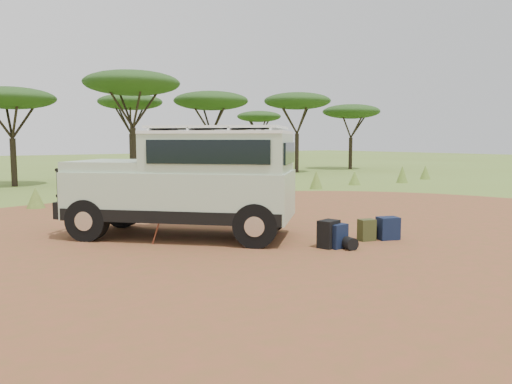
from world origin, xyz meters
TOP-DOWN VIEW (x-y plane):
  - ground at (0.00, 0.00)m, footprint 140.00×140.00m
  - dirt_clearing at (0.00, 0.00)m, footprint 23.00×23.00m
  - grass_fringe at (0.12, 8.67)m, footprint 36.60×1.60m
  - acacia_treeline at (0.75, 19.81)m, footprint 46.70×13.20m
  - safari_vehicle at (-1.21, 1.86)m, footprint 5.11×5.23m
  - walking_staff at (-2.15, 1.42)m, footprint 0.36×0.28m
  - backpack_black at (0.56, -0.95)m, footprint 0.49×0.41m
  - backpack_navy at (0.69, -1.08)m, footprint 0.42×0.32m
  - backpack_olive at (1.78, -0.92)m, footprint 0.41×0.34m
  - duffel_navy at (2.28, -1.11)m, footprint 0.55×0.49m
  - hard_case at (2.31, -0.88)m, footprint 0.51×0.44m
  - stuff_sack at (0.79, -1.34)m, footprint 0.32×0.32m
  - safari_hat at (2.31, -0.88)m, footprint 0.37×0.37m

SIDE VIEW (x-z plane):
  - ground at x=0.00m, z-range 0.00..0.00m
  - dirt_clearing at x=0.00m, z-range 0.00..0.01m
  - stuff_sack at x=0.79m, z-range 0.00..0.27m
  - hard_case at x=2.31m, z-range 0.00..0.30m
  - backpack_olive at x=1.78m, z-range 0.00..0.49m
  - backpack_navy at x=0.69m, z-range 0.00..0.52m
  - duffel_navy at x=2.28m, z-range 0.00..0.52m
  - backpack_black at x=0.56m, z-range 0.00..0.59m
  - safari_hat at x=2.31m, z-range 0.29..0.40m
  - grass_fringe at x=0.12m, z-range -0.05..0.85m
  - walking_staff at x=-2.15m, z-range 0.00..1.28m
  - safari_vehicle at x=-1.21m, z-range -0.04..2.53m
  - acacia_treeline at x=0.75m, z-range 1.74..8.00m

